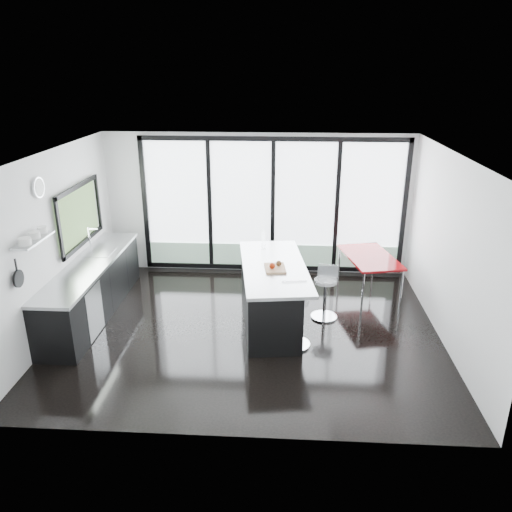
# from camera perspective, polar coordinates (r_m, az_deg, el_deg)

# --- Properties ---
(floor) EXTENTS (6.00, 5.00, 0.00)m
(floor) POSITION_cam_1_polar(r_m,az_deg,el_deg) (8.12, -0.84, -8.35)
(floor) COLOR black
(floor) RESTS_ON ground
(ceiling) EXTENTS (6.00, 5.00, 0.00)m
(ceiling) POSITION_cam_1_polar(r_m,az_deg,el_deg) (7.18, -0.96, 11.54)
(ceiling) COLOR white
(ceiling) RESTS_ON wall_back
(wall_back) EXTENTS (6.00, 0.09, 2.80)m
(wall_back) POSITION_cam_1_polar(r_m,az_deg,el_deg) (9.91, 1.76, 5.09)
(wall_back) COLOR silver
(wall_back) RESTS_ON ground
(wall_front) EXTENTS (6.00, 0.00, 2.80)m
(wall_front) POSITION_cam_1_polar(r_m,az_deg,el_deg) (5.27, -2.98, -8.29)
(wall_front) COLOR silver
(wall_front) RESTS_ON ground
(wall_left) EXTENTS (0.26, 5.00, 2.80)m
(wall_left) POSITION_cam_1_polar(r_m,az_deg,el_deg) (8.49, -21.23, 2.98)
(wall_left) COLOR silver
(wall_left) RESTS_ON ground
(wall_right) EXTENTS (0.00, 5.00, 2.80)m
(wall_right) POSITION_cam_1_polar(r_m,az_deg,el_deg) (7.91, 21.34, 0.46)
(wall_right) COLOR silver
(wall_right) RESTS_ON ground
(counter_cabinets) EXTENTS (0.69, 3.24, 1.36)m
(counter_cabinets) POSITION_cam_1_polar(r_m,az_deg,el_deg) (8.85, -18.21, -3.53)
(counter_cabinets) COLOR black
(counter_cabinets) RESTS_ON floor
(island) EXTENTS (1.30, 2.50, 1.27)m
(island) POSITION_cam_1_polar(r_m,az_deg,el_deg) (8.19, 1.49, -4.19)
(island) COLOR black
(island) RESTS_ON floor
(bar_stool_near) EXTENTS (0.54, 0.54, 0.76)m
(bar_stool_near) POSITION_cam_1_polar(r_m,az_deg,el_deg) (7.53, 4.46, -7.61)
(bar_stool_near) COLOR silver
(bar_stool_near) RESTS_ON floor
(bar_stool_far) EXTENTS (0.54, 0.54, 0.70)m
(bar_stool_far) POSITION_cam_1_polar(r_m,az_deg,el_deg) (8.39, 7.87, -4.85)
(bar_stool_far) COLOR silver
(bar_stool_far) RESTS_ON floor
(red_table) EXTENTS (1.08, 1.54, 0.75)m
(red_table) POSITION_cam_1_polar(r_m,az_deg,el_deg) (9.39, 12.73, -2.14)
(red_table) COLOR maroon
(red_table) RESTS_ON floor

